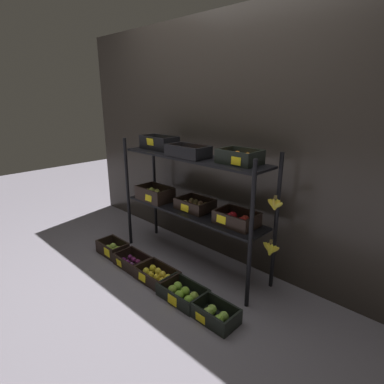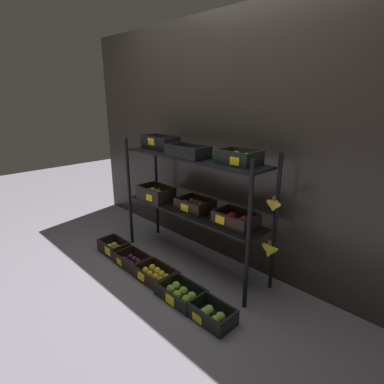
{
  "view_description": "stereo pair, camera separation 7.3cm",
  "coord_description": "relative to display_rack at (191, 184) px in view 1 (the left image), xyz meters",
  "views": [
    {
      "loc": [
        1.81,
        -1.87,
        1.52
      ],
      "look_at": [
        0.0,
        0.0,
        0.7
      ],
      "focal_mm": 28.73,
      "sensor_mm": 36.0,
      "label": 1
    },
    {
      "loc": [
        1.86,
        -1.82,
        1.52
      ],
      "look_at": [
        0.0,
        0.0,
        0.7
      ],
      "focal_mm": 28.73,
      "sensor_mm": 36.0,
      "label": 2
    }
  ],
  "objects": [
    {
      "name": "crate_ground_plum",
      "position": [
        -0.34,
        -0.44,
        -0.73
      ],
      "size": [
        0.33,
        0.23,
        0.11
      ],
      "color": "black",
      "rests_on": "ground_plane"
    },
    {
      "name": "storefront_wall",
      "position": [
        0.01,
        0.37,
        0.33
      ],
      "size": [
        3.89,
        0.12,
        2.2
      ],
      "primitive_type": "cube",
      "color": "#2D2823",
      "rests_on": "ground_plane"
    },
    {
      "name": "ground_plane",
      "position": [
        0.01,
        -0.0,
        -0.77
      ],
      "size": [
        10.0,
        10.0,
        0.0
      ],
      "primitive_type": "plane",
      "color": "slate"
    },
    {
      "name": "display_rack",
      "position": [
        0.0,
        0.0,
        0.0
      ],
      "size": [
        1.62,
        0.38,
        1.15
      ],
      "color": "black",
      "rests_on": "ground_plane"
    },
    {
      "name": "crate_ground_apple_green",
      "position": [
        -0.67,
        -0.44,
        -0.72
      ],
      "size": [
        0.31,
        0.21,
        0.13
      ],
      "color": "black",
      "rests_on": "ground_plane"
    },
    {
      "name": "crate_ground_right_apple_green",
      "position": [
        0.34,
        -0.46,
        -0.73
      ],
      "size": [
        0.38,
        0.24,
        0.11
      ],
      "color": "black",
      "rests_on": "ground_plane"
    },
    {
      "name": "crate_ground_lemon",
      "position": [
        0.01,
        -0.44,
        -0.72
      ],
      "size": [
        0.37,
        0.24,
        0.11
      ],
      "color": "black",
      "rests_on": "ground_plane"
    },
    {
      "name": "crate_ground_rightmost_apple_green",
      "position": [
        0.69,
        -0.47,
        -0.72
      ],
      "size": [
        0.32,
        0.21,
        0.12
      ],
      "color": "black",
      "rests_on": "ground_plane"
    }
  ]
}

